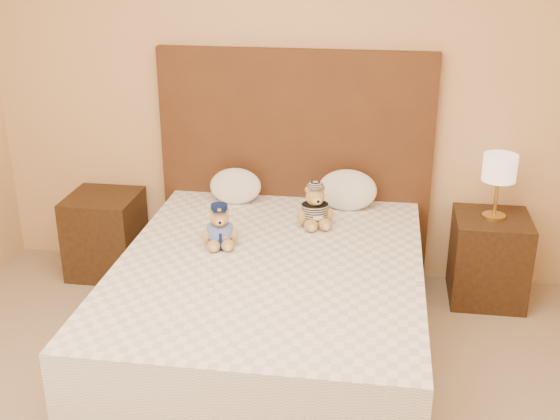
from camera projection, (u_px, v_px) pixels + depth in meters
The scene contains 10 objects.
room_walls at pixel (234, 39), 2.55m from camera, with size 4.04×4.52×2.72m.
bed at pixel (270, 307), 3.80m from camera, with size 1.60×2.00×0.55m.
headboard at pixel (295, 166), 4.55m from camera, with size 1.75×0.08×1.50m, color #4F2D17.
nightstand_left at pixel (106, 234), 4.71m from camera, with size 0.45×0.45×0.55m, color #3A2612.
nightstand_right at pixel (489, 258), 4.36m from camera, with size 0.45×0.45×0.55m, color #3A2612.
lamp at pixel (499, 171), 4.15m from camera, with size 0.20×0.20×0.40m.
teddy_police at pixel (220, 226), 3.83m from camera, with size 0.21×0.20×0.24m, color #A98041, non-canonical shape.
teddy_prisoner at pixel (315, 206), 4.09m from camera, with size 0.23×0.22×0.26m, color #A98041, non-canonical shape.
pillow_left at pixel (235, 184), 4.46m from camera, with size 0.33×0.21×0.23m, color white.
pillow_right at pixel (347, 188), 4.36m from camera, with size 0.37×0.24×0.26m, color white.
Camera 1 is at (0.55, -2.08, 2.18)m, focal length 45.00 mm.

